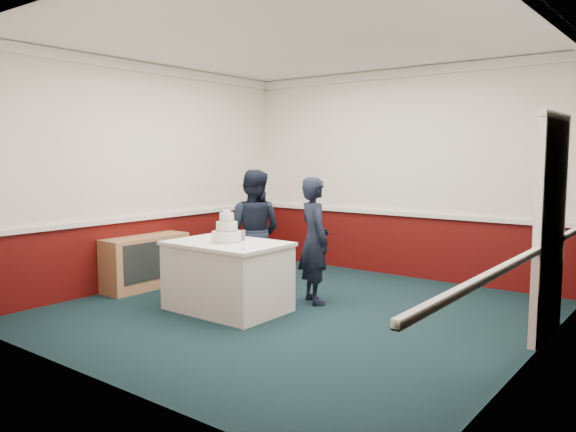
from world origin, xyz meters
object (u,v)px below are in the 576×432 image
Objects in this scene: wedding_cake at (227,232)px; champagne_flute at (243,237)px; cake_knife at (213,244)px; sideboard at (146,262)px; cake_table at (227,276)px; person_woman at (314,240)px; person_man at (253,231)px.

champagne_flute is at bearing -29.25° from wedding_cake.
sideboard is at bearing 154.82° from cake_knife.
cake_table is 0.87× the size of person_woman.
cake_knife is (-0.03, -0.20, 0.39)m from cake_table.
person_man reaches higher than cake_knife.
sideboard is at bearing 175.50° from wedding_cake.
person_woman reaches higher than wedding_cake.
person_man is at bearing 126.90° from champagne_flute.
sideboard is 5.45× the size of cake_knife.
cake_knife reaches higher than cake_table.
wedding_cake is 0.94m from person_man.
person_man is at bearing 112.52° from cake_table.
sideboard is 0.76× the size of person_man.
sideboard is 2.23m from champagne_flute.
wedding_cake is at bearing 90.77° from person_man.
person_man is (-0.36, 0.86, 0.39)m from cake_table.
cake_knife is at bearing -11.67° from sideboard.
cake_knife is at bearing 171.42° from champagne_flute.
cake_table is 3.63× the size of wedding_cake.
person_woman is at bearing 18.89° from sideboard.
cake_knife is at bearing -98.53° from wedding_cake.
sideboard is at bearing 8.58° from person_man.
champagne_flute is (0.50, -0.28, 0.53)m from cake_table.
champagne_flute is at bearing 105.15° from person_man.
wedding_cake is 0.23× the size of person_man.
sideboard is 1.52m from person_man.
sideboard is 1.71m from wedding_cake.
wedding_cake is at bearing 67.97° from cake_knife.
champagne_flute is (2.11, -0.41, 0.58)m from sideboard.
champagne_flute is 1.18m from person_woman.
champagne_flute is 0.14× the size of person_woman.
wedding_cake is 1.65× the size of cake_knife.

